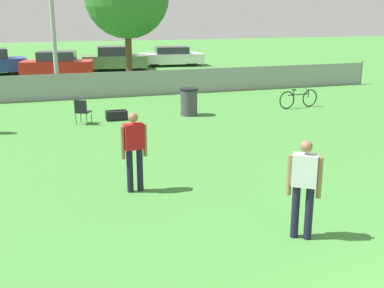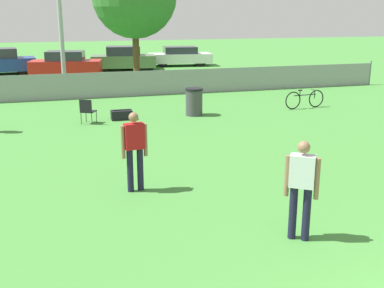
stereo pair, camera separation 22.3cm
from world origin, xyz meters
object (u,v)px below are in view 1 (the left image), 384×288
object	(u,v)px
player_receiver_white	(304,183)
bicycle_sideline	(299,99)
player_defender_red	(134,147)
parked_car_red	(57,64)
gear_bag_sideline	(117,115)
parked_car_olive	(115,59)
trash_bin	(189,102)
parked_car_white	(172,56)
folding_chair_sideline	(82,110)

from	to	relation	value
player_receiver_white	bicycle_sideline	bearing A→B (deg)	95.20
player_defender_red	parked_car_red	bearing A→B (deg)	85.03
player_defender_red	gear_bag_sideline	size ratio (longest dim) A/B	2.32
gear_bag_sideline	parked_car_red	size ratio (longest dim) A/B	0.17
player_receiver_white	parked_car_red	world-z (taller)	player_receiver_white
gear_bag_sideline	parked_car_olive	bearing A→B (deg)	80.91
bicycle_sideline	trash_bin	world-z (taller)	trash_bin
bicycle_sideline	parked_car_olive	world-z (taller)	parked_car_olive
trash_bin	parked_car_olive	bearing A→B (deg)	91.02
trash_bin	player_defender_red	bearing A→B (deg)	-116.00
trash_bin	parked_car_white	size ratio (longest dim) A/B	0.22
trash_bin	parked_car_red	distance (m)	13.07
parked_car_white	bicycle_sideline	bearing A→B (deg)	-81.04
player_defender_red	trash_bin	world-z (taller)	player_defender_red
bicycle_sideline	gear_bag_sideline	bearing A→B (deg)	173.60
folding_chair_sideline	gear_bag_sideline	distance (m)	1.26
player_receiver_white	player_defender_red	distance (m)	3.66
player_receiver_white	parked_car_red	bearing A→B (deg)	131.98
parked_car_olive	parked_car_white	bearing A→B (deg)	25.09
parked_car_red	player_defender_red	bearing A→B (deg)	-76.98
parked_car_olive	parked_car_white	size ratio (longest dim) A/B	0.96
player_receiver_white	bicycle_sideline	xyz separation A→B (m)	(5.67, 9.89, -0.61)
parked_car_white	player_receiver_white	bearing A→B (deg)	-94.32
player_receiver_white	bicycle_sideline	world-z (taller)	player_receiver_white
parked_car_olive	gear_bag_sideline	bearing A→B (deg)	-91.38
parked_car_red	parked_car_olive	size ratio (longest dim) A/B	1.00
player_defender_red	parked_car_olive	size ratio (longest dim) A/B	0.39
trash_bin	parked_car_red	bearing A→B (deg)	107.44
folding_chair_sideline	trash_bin	world-z (taller)	trash_bin
parked_car_red	parked_car_olive	xyz separation A→B (m)	(3.65, 2.24, 0.01)
gear_bag_sideline	parked_car_red	world-z (taller)	parked_car_red
bicycle_sideline	parked_car_olive	distance (m)	15.43
trash_bin	parked_car_olive	world-z (taller)	parked_car_olive
parked_car_olive	parked_car_white	world-z (taller)	parked_car_olive
player_receiver_white	parked_car_olive	distance (m)	24.59
parked_car_red	gear_bag_sideline	bearing A→B (deg)	-72.61
trash_bin	folding_chair_sideline	bearing A→B (deg)	-175.36
player_receiver_white	parked_car_olive	bearing A→B (deg)	122.86
player_defender_red	bicycle_sideline	size ratio (longest dim) A/B	0.95
parked_car_red	player_receiver_white	bearing A→B (deg)	-71.67
folding_chair_sideline	gear_bag_sideline	xyz separation A→B (m)	(1.17, 0.34, -0.31)
player_defender_red	parked_car_white	distance (m)	24.01
player_receiver_white	parked_car_red	distance (m)	22.49
bicycle_sideline	player_receiver_white	bearing A→B (deg)	-126.23
gear_bag_sideline	player_receiver_white	bearing A→B (deg)	-81.90
bicycle_sideline	parked_car_red	bearing A→B (deg)	117.62
player_defender_red	gear_bag_sideline	bearing A→B (deg)	77.18
parked_car_olive	parked_car_white	distance (m)	4.31
parked_car_red	bicycle_sideline	bearing A→B (deg)	-44.61
folding_chair_sideline	parked_car_olive	size ratio (longest dim) A/B	0.20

